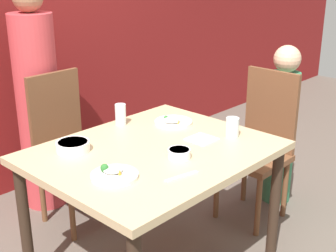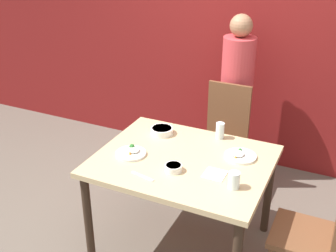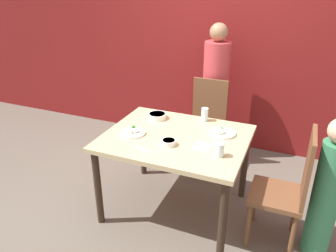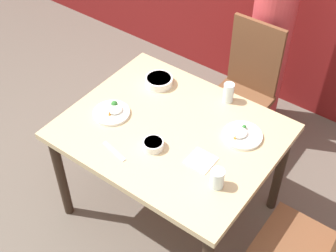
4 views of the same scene
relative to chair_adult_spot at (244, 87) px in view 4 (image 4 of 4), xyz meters
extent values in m
plane|color=#60564C|center=(-0.03, -0.83, -0.53)|extent=(10.00, 10.00, 0.00)
cube|color=tan|center=(-0.03, -0.83, 0.21)|extent=(1.20, 0.97, 0.04)
cylinder|color=#332319|center=(-0.57, -1.26, -0.17)|extent=(0.06, 0.06, 0.72)
cylinder|color=#332319|center=(-0.57, -0.41, -0.17)|extent=(0.06, 0.06, 0.72)
cylinder|color=#332319|center=(0.51, -0.41, -0.17)|extent=(0.06, 0.06, 0.72)
cube|color=brown|center=(0.00, -0.08, -0.09)|extent=(0.40, 0.40, 0.04)
cube|color=brown|center=(0.00, 0.11, 0.20)|extent=(0.38, 0.03, 0.55)
cylinder|color=brown|center=(-0.17, -0.24, -0.32)|extent=(0.04, 0.04, 0.41)
cylinder|color=brown|center=(0.17, -0.24, -0.32)|extent=(0.04, 0.04, 0.41)
cylinder|color=brown|center=(-0.17, 0.09, -0.32)|extent=(0.04, 0.04, 0.41)
cylinder|color=brown|center=(0.17, 0.09, -0.32)|extent=(0.04, 0.04, 0.41)
cube|color=brown|center=(0.84, -0.89, -0.09)|extent=(0.40, 0.40, 0.04)
cylinder|color=brown|center=(0.67, -0.73, -0.32)|extent=(0.04, 0.04, 0.41)
cylinder|color=#C63D42|center=(0.00, 0.31, 0.15)|extent=(0.29, 0.29, 1.36)
cylinder|color=white|center=(-0.33, -0.55, 0.26)|extent=(0.17, 0.17, 0.05)
cylinder|color=#BC5123|center=(-0.33, -0.55, 0.28)|extent=(0.15, 0.15, 0.01)
cylinder|color=white|center=(-0.39, -0.94, 0.24)|extent=(0.22, 0.22, 0.02)
ellipsoid|color=white|center=(-0.38, -0.92, 0.26)|extent=(0.09, 0.09, 0.02)
cone|color=orange|center=(-0.38, -0.97, 0.26)|extent=(0.02, 0.02, 0.03)
sphere|color=#2D702D|center=(-0.41, -0.89, 0.27)|extent=(0.04, 0.04, 0.04)
cylinder|color=white|center=(0.32, -0.65, 0.24)|extent=(0.22, 0.22, 0.02)
ellipsoid|color=white|center=(0.30, -0.65, 0.26)|extent=(0.10, 0.10, 0.02)
sphere|color=#2D702D|center=(0.31, -0.60, 0.26)|extent=(0.03, 0.03, 0.03)
cone|color=orange|center=(0.31, -0.70, 0.26)|extent=(0.02, 0.02, 0.03)
cylinder|color=white|center=(-0.03, -1.01, 0.25)|extent=(0.11, 0.11, 0.05)
cylinder|color=white|center=(-0.03, -1.01, 0.27)|extent=(0.10, 0.10, 0.01)
cylinder|color=silver|center=(0.39, -1.03, 0.29)|extent=(0.07, 0.07, 0.11)
cylinder|color=silver|center=(0.10, -0.43, 0.29)|extent=(0.06, 0.06, 0.13)
cube|color=white|center=(0.24, -0.94, 0.23)|extent=(0.14, 0.14, 0.01)
cube|color=silver|center=(-0.18, -1.16, 0.23)|extent=(0.18, 0.06, 0.01)
camera|label=1|loc=(-1.61, -2.42, 1.17)|focal=50.00mm
camera|label=2|loc=(0.95, -3.18, 1.72)|focal=45.00mm
camera|label=3|loc=(0.86, -3.16, 1.47)|focal=35.00mm
camera|label=4|loc=(1.08, -2.37, 2.10)|focal=50.00mm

